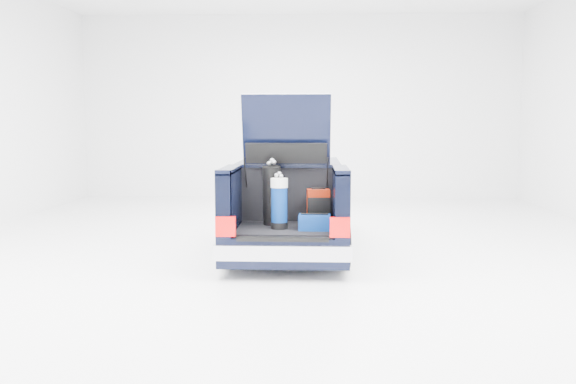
{
  "coord_description": "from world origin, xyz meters",
  "views": [
    {
      "loc": [
        0.4,
        -9.9,
        2.04
      ],
      "look_at": [
        0.0,
        -0.5,
        0.99
      ],
      "focal_mm": 38.0,
      "sensor_mm": 36.0,
      "label": 1
    }
  ],
  "objects_px": {
    "black_golf_bag": "(272,195)",
    "blue_duffel": "(315,222)",
    "blue_golf_bag": "(279,203)",
    "car": "(290,207)",
    "red_suitcase": "(318,207)"
  },
  "relations": [
    {
      "from": "blue_golf_bag",
      "to": "blue_duffel",
      "type": "xyz_separation_m",
      "value": [
        0.49,
        -0.08,
        -0.25
      ]
    },
    {
      "from": "red_suitcase",
      "to": "blue_golf_bag",
      "type": "height_order",
      "value": "blue_golf_bag"
    },
    {
      "from": "car",
      "to": "black_golf_bag",
      "type": "bearing_deg",
      "value": -98.16
    },
    {
      "from": "car",
      "to": "red_suitcase",
      "type": "height_order",
      "value": "car"
    },
    {
      "from": "car",
      "to": "blue_golf_bag",
      "type": "distance_m",
      "value": 1.72
    },
    {
      "from": "car",
      "to": "red_suitcase",
      "type": "relative_size",
      "value": 8.79
    },
    {
      "from": "blue_golf_bag",
      "to": "car",
      "type": "bearing_deg",
      "value": 112.34
    },
    {
      "from": "blue_golf_bag",
      "to": "blue_duffel",
      "type": "distance_m",
      "value": 0.56
    },
    {
      "from": "car",
      "to": "red_suitcase",
      "type": "distance_m",
      "value": 1.34
    },
    {
      "from": "blue_golf_bag",
      "to": "blue_duffel",
      "type": "height_order",
      "value": "blue_golf_bag"
    },
    {
      "from": "blue_duffel",
      "to": "car",
      "type": "bearing_deg",
      "value": 104.4
    },
    {
      "from": "blue_duffel",
      "to": "blue_golf_bag",
      "type": "bearing_deg",
      "value": 171.81
    },
    {
      "from": "car",
      "to": "blue_golf_bag",
      "type": "bearing_deg",
      "value": -92.5
    },
    {
      "from": "blue_duffel",
      "to": "black_golf_bag",
      "type": "bearing_deg",
      "value": 147.89
    },
    {
      "from": "black_golf_bag",
      "to": "blue_duffel",
      "type": "relative_size",
      "value": 2.16
    }
  ]
}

